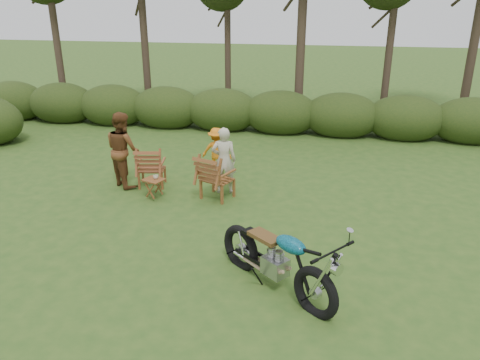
% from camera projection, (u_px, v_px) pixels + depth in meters
% --- Properties ---
extents(ground, '(80.00, 80.00, 0.00)m').
position_uv_depth(ground, '(219.00, 276.00, 7.65)').
color(ground, '#294A18').
rests_on(ground, ground).
extents(tree_line, '(22.52, 11.62, 8.14)m').
position_uv_depth(tree_line, '(302.00, 12.00, 15.07)').
color(tree_line, '#33251C').
rests_on(tree_line, ground).
extents(motorcycle, '(2.37, 2.16, 1.33)m').
position_uv_depth(motorcycle, '(274.00, 287.00, 7.37)').
color(motorcycle, '#0C85A4').
rests_on(motorcycle, ground).
extents(lawn_chair_right, '(0.94, 0.94, 1.05)m').
position_uv_depth(lawn_chair_right, '(218.00, 198.00, 10.64)').
color(lawn_chair_right, brown).
rests_on(lawn_chair_right, ground).
extents(lawn_chair_left, '(0.81, 0.81, 1.00)m').
position_uv_depth(lawn_chair_left, '(153.00, 186.00, 11.31)').
color(lawn_chair_left, brown).
rests_on(lawn_chair_left, ground).
extents(side_table, '(0.56, 0.52, 0.47)m').
position_uv_depth(side_table, '(154.00, 189.00, 10.51)').
color(side_table, brown).
rests_on(side_table, ground).
extents(cup, '(0.14, 0.14, 0.09)m').
position_uv_depth(cup, '(156.00, 177.00, 10.43)').
color(cup, beige).
rests_on(cup, side_table).
extents(adult_a, '(0.62, 0.46, 1.55)m').
position_uv_depth(adult_a, '(224.00, 192.00, 10.96)').
color(adult_a, '#BAB499').
rests_on(adult_a, ground).
extents(adult_b, '(1.11, 1.08, 1.80)m').
position_uv_depth(adult_b, '(126.00, 185.00, 11.38)').
color(adult_b, brown).
rests_on(adult_b, ground).
extents(child, '(0.78, 0.46, 1.19)m').
position_uv_depth(child, '(217.00, 172.00, 12.18)').
color(child, orange).
rests_on(child, ground).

